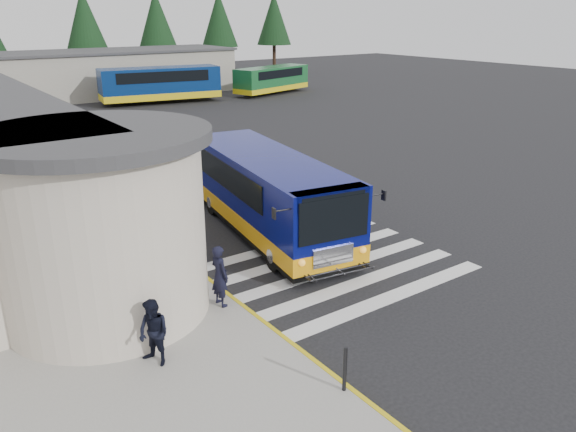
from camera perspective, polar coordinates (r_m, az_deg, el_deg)
ground at (r=18.53m, az=3.91°, el=-4.19°), size 140.00×140.00×0.00m
sidewalk at (r=18.65m, az=-26.88°, el=-6.03°), size 10.00×34.00×0.15m
curb_strip at (r=19.76m, az=-12.76°, el=-2.82°), size 0.12×34.00×0.16m
crosswalk at (r=17.68m, az=4.30°, el=-5.42°), size 8.00×5.35×0.01m
depot_building at (r=57.76m, az=-19.01°, el=13.53°), size 26.40×8.40×4.20m
tree_line at (r=65.27m, az=-21.47°, el=18.01°), size 58.40×4.40×10.00m
transit_bus at (r=20.14m, az=-2.11°, el=2.01°), size 4.59×10.36×2.85m
pedestrian_a at (r=15.06m, az=-6.96°, el=-6.04°), size 0.46×0.66×1.71m
pedestrian_b at (r=12.96m, az=-13.48°, el=-11.47°), size 0.84×0.93×1.57m
bollard at (r=12.02m, az=5.79°, el=-15.20°), size 0.08×0.08×1.04m
far_bus_a at (r=51.71m, az=-12.86°, el=13.02°), size 10.60×4.53×2.65m
far_bus_b at (r=56.46m, az=-1.66°, el=13.77°), size 8.95×4.71×2.22m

